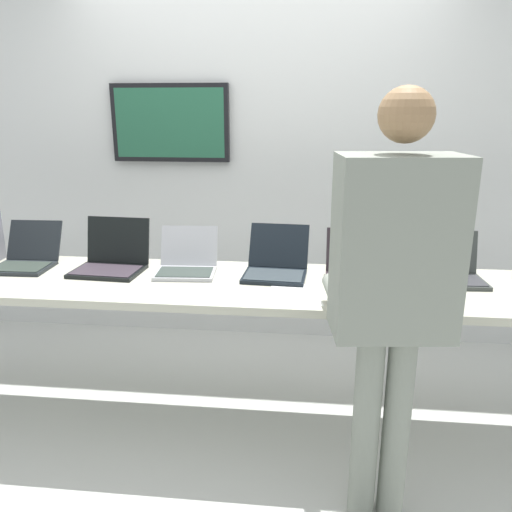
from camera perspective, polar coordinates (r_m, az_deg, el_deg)
name	(u,v)px	position (r m, az deg, el deg)	size (l,w,h in m)	color
ground	(237,419)	(2.97, -2.22, -17.97)	(8.00, 8.00, 0.04)	#B9BAB5
back_wall	(255,170)	(3.60, -0.06, 9.73)	(8.00, 0.11, 2.47)	silver
workbench	(235,290)	(2.62, -2.40, -3.88)	(3.69, 0.70, 0.80)	#ACAB98
laptop_station_0	(27,257)	(3.12, -24.60, -0.09)	(0.32, 0.36, 0.23)	black
laptop_station_1	(112,259)	(2.88, -16.09, -0.32)	(0.38, 0.34, 0.27)	black
laptop_station_2	(187,262)	(2.76, -7.87, -0.72)	(0.34, 0.34, 0.23)	#AEAEB5
laptop_station_3	(276,264)	(2.70, 2.30, -0.93)	(0.35, 0.39, 0.24)	black
laptop_station_4	(361,269)	(2.68, 11.80, -1.41)	(0.36, 0.32, 0.24)	#281F24
laptop_station_5	(451,270)	(2.79, 21.27, -1.48)	(0.32, 0.30, 0.24)	#353A38
person	(392,278)	(1.93, 15.24, -2.43)	(0.48, 0.62, 1.73)	gray
paper_sheet	(296,295)	(2.42, 4.58, -4.45)	(0.26, 0.33, 0.00)	white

